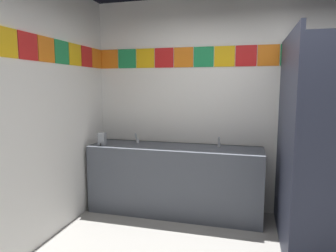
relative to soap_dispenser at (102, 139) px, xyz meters
name	(u,v)px	position (x,y,z in m)	size (l,w,h in m)	color
wall_back	(244,106)	(1.73, 0.48, 0.42)	(3.88, 0.09, 2.70)	white
wall_side	(7,115)	(-0.25, -1.26, 0.42)	(0.09, 3.40, 2.70)	white
vanity_counter	(175,179)	(0.91, 0.16, -0.50)	(2.14, 0.56, 0.85)	#4C515B
faucet_left	(137,139)	(0.38, 0.25, -0.03)	(0.04, 0.10, 0.14)	silver
faucet_right	(219,143)	(1.45, 0.25, -0.03)	(0.04, 0.10, 0.14)	silver
soap_dispenser	(102,139)	(0.00, 0.00, 0.00)	(0.09, 0.09, 0.16)	gray
stall_divider	(309,147)	(2.32, -0.48, 0.12)	(0.92, 1.34, 2.11)	#33384C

